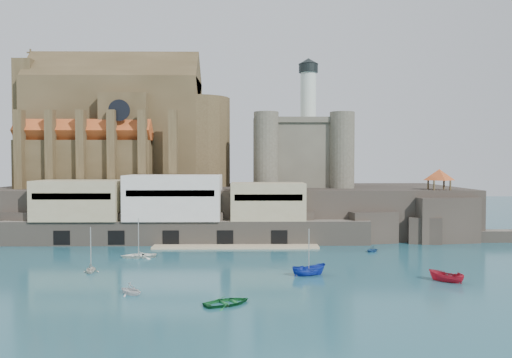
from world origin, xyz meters
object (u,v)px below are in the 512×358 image
object	(u,v)px
pavilion	(439,176)
boat_2	(309,275)
castle_keep	(301,150)
church	(124,133)
boat_1	(131,294)

from	to	relation	value
pavilion	boat_2	bearing A→B (deg)	-134.03
castle_keep	pavilion	size ratio (longest dim) A/B	4.58
church	boat_1	bearing A→B (deg)	-75.21
church	boat_2	size ratio (longest dim) A/B	9.63
boat_2	boat_1	bearing A→B (deg)	96.29
castle_keep	boat_1	world-z (taller)	castle_keep
castle_keep	pavilion	xyz separation A→B (m)	(25.92, -15.08, -5.59)
boat_1	boat_2	xyz separation A→B (m)	(22.06, 9.46, 0.00)
pavilion	boat_1	distance (m)	66.28
castle_keep	boat_2	size ratio (longest dim) A/B	6.01
castle_keep	pavilion	bearing A→B (deg)	-30.18
church	boat_2	distance (m)	63.07
church	boat_1	xyz separation A→B (m)	(14.70, -55.68, -22.13)
church	boat_2	world-z (taller)	church
boat_1	boat_2	distance (m)	24.00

